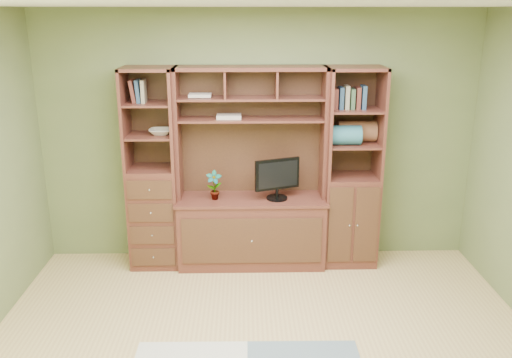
{
  "coord_description": "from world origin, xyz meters",
  "views": [
    {
      "loc": [
        -0.14,
        -3.5,
        2.56
      ],
      "look_at": [
        -0.04,
        1.2,
        1.1
      ],
      "focal_mm": 38.0,
      "sensor_mm": 36.0,
      "label": 1
    }
  ],
  "objects_px": {
    "monitor": "(277,172)",
    "left_tower": "(152,170)",
    "center_hutch": "(251,170)",
    "right_tower": "(352,169)"
  },
  "relations": [
    {
      "from": "left_tower",
      "to": "right_tower",
      "type": "height_order",
      "value": "same"
    },
    {
      "from": "center_hutch",
      "to": "left_tower",
      "type": "relative_size",
      "value": 1.0
    },
    {
      "from": "center_hutch",
      "to": "right_tower",
      "type": "distance_m",
      "value": 1.03
    },
    {
      "from": "center_hutch",
      "to": "monitor",
      "type": "bearing_deg",
      "value": -7.65
    },
    {
      "from": "right_tower",
      "to": "center_hutch",
      "type": "bearing_deg",
      "value": -177.77
    },
    {
      "from": "center_hutch",
      "to": "left_tower",
      "type": "distance_m",
      "value": 1.0
    },
    {
      "from": "monitor",
      "to": "left_tower",
      "type": "bearing_deg",
      "value": 155.75
    },
    {
      "from": "center_hutch",
      "to": "monitor",
      "type": "height_order",
      "value": "center_hutch"
    },
    {
      "from": "left_tower",
      "to": "right_tower",
      "type": "distance_m",
      "value": 2.02
    },
    {
      "from": "right_tower",
      "to": "monitor",
      "type": "xyz_separation_m",
      "value": [
        -0.76,
        -0.07,
        -0.0
      ]
    }
  ]
}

